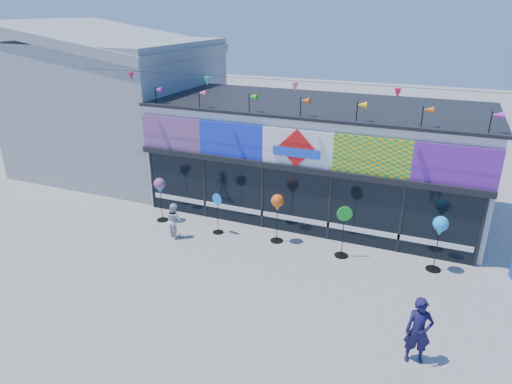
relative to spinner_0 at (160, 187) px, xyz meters
The scene contains 10 objects.
ground 5.59m from the spinner_0, 27.23° to the right, with size 80.00×80.00×0.00m, color gray.
kite_shop 5.98m from the spinner_0, 35.57° to the left, with size 16.00×5.70×5.31m.
neighbour_building 7.11m from the spinner_0, 138.87° to the left, with size 8.18×7.20×6.87m.
spinner_0 is the anchor object (origin of this frame).
spinner_1 2.43m from the spinner_0, ahead, with size 0.40×0.38×1.48m.
spinner_2 4.49m from the spinner_0, ahead, with size 0.43×0.43×1.70m.
spinner_3 6.75m from the spinner_0, ahead, with size 0.46×0.44×1.71m.
spinner_4 9.48m from the spinner_0, ahead, with size 0.45×0.45×1.76m.
adult_man 10.12m from the spinner_0, 23.39° to the right, with size 0.59×0.38×1.60m, color #141136.
child 1.63m from the spinner_0, 39.11° to the right, with size 0.60×0.34×1.23m, color silver.
Camera 1 is at (4.29, -10.32, 7.32)m, focal length 32.00 mm.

